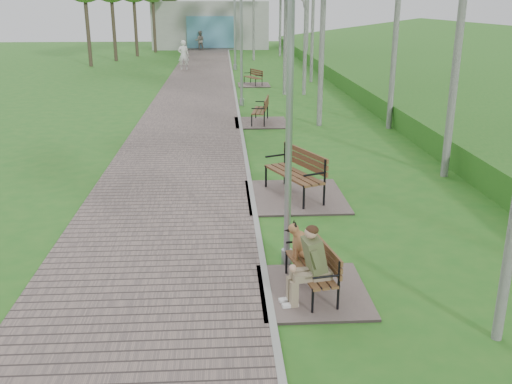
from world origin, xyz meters
The scene contains 12 objects.
walkway centered at (-1.75, 21.50, 0.02)m, with size 3.50×67.00×0.04m, color #62534F.
kerb centered at (0.00, 21.50, 0.03)m, with size 0.10×67.00×0.05m, color #999993.
building_north centered at (-1.50, 50.97, 1.99)m, with size 10.00×5.20×4.00m.
bench_main centered at (0.57, 5.25, 0.37)m, with size 1.54×1.71×1.34m.
bench_second centered at (0.89, 9.47, 0.24)m, with size 2.06×2.29×1.27m.
bench_third centered at (0.68, 17.29, 0.20)m, with size 1.78×1.98×1.09m.
bench_far centered at (0.96, 26.64, 0.17)m, with size 1.56×1.73×0.96m.
lamp_post_near centered at (0.38, 6.23, 2.09)m, with size 0.17×0.17×4.47m.
lamp_post_second centered at (0.19, 20.85, 2.24)m, with size 0.19×0.19×4.80m.
lamp_post_third centered at (0.24, 33.47, 2.71)m, with size 0.22×0.22×5.80m.
pedestrian_near centered at (-2.88, 33.43, 0.89)m, with size 0.65×0.43×1.79m, color white.
pedestrian_far centered at (-2.40, 47.99, 0.82)m, with size 0.80×0.62×1.64m, color gray.
Camera 1 is at (-0.60, -1.96, 3.97)m, focal length 40.00 mm.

